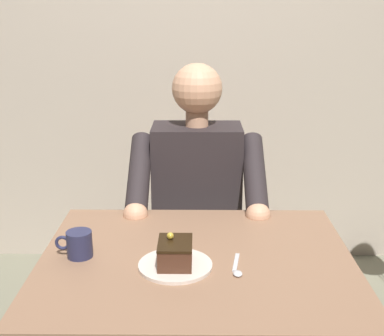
{
  "coord_description": "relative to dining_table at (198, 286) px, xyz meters",
  "views": [
    {
      "loc": [
        0.0,
        1.42,
        1.45
      ],
      "look_at": [
        0.02,
        -0.1,
        0.98
      ],
      "focal_mm": 49.17,
      "sensor_mm": 36.0,
      "label": 1
    }
  ],
  "objects": [
    {
      "name": "coffee_cup",
      "position": [
        0.35,
        -0.01,
        0.14
      ],
      "size": [
        0.11,
        0.08,
        0.08
      ],
      "color": "#282A4C",
      "rests_on": "dining_table"
    },
    {
      "name": "dessert_spoon",
      "position": [
        -0.12,
        0.07,
        0.1
      ],
      "size": [
        0.03,
        0.14,
        0.01
      ],
      "color": "silver",
      "rests_on": "dining_table"
    },
    {
      "name": "cake_slice",
      "position": [
        0.06,
        0.06,
        0.14
      ],
      "size": [
        0.1,
        0.12,
        0.09
      ],
      "color": "#4A2A1C",
      "rests_on": "dessert_plate"
    },
    {
      "name": "dining_table",
      "position": [
        0.0,
        0.0,
        0.0
      ],
      "size": [
        0.94,
        0.78,
        0.73
      ],
      "color": "#8F684E",
      "rests_on": "ground"
    },
    {
      "name": "chair",
      "position": [
        0.0,
        -0.73,
        -0.14
      ],
      "size": [
        0.42,
        0.42,
        0.9
      ],
      "color": "#986547",
      "rests_on": "ground"
    },
    {
      "name": "dessert_plate",
      "position": [
        0.06,
        0.06,
        0.1
      ],
      "size": [
        0.21,
        0.21,
        0.01
      ],
      "primitive_type": "cylinder",
      "color": "silver",
      "rests_on": "dining_table"
    },
    {
      "name": "seated_person",
      "position": [
        -0.0,
        -0.55,
        0.01
      ],
      "size": [
        0.53,
        0.58,
        1.24
      ],
      "color": "#2B2426",
      "rests_on": "ground"
    }
  ]
}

